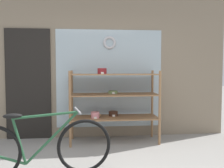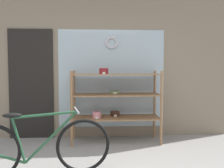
{
  "view_description": "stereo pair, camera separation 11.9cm",
  "coord_description": "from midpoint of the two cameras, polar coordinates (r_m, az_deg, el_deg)",
  "views": [
    {
      "loc": [
        -0.22,
        -2.64,
        1.36
      ],
      "look_at": [
        0.13,
        0.94,
        1.13
      ],
      "focal_mm": 40.0,
      "sensor_mm": 36.0,
      "label": 1
    },
    {
      "loc": [
        -0.1,
        -2.65,
        1.36
      ],
      "look_at": [
        0.13,
        0.94,
        1.13
      ],
      "focal_mm": 40.0,
      "sensor_mm": 36.0,
      "label": 2
    }
  ],
  "objects": [
    {
      "name": "display_case",
      "position": [
        4.56,
        -0.6,
        -3.16
      ],
      "size": [
        1.6,
        0.56,
        1.35
      ],
      "color": "#8E6642",
      "rests_on": "ground_plane"
    },
    {
      "name": "storefront_facade",
      "position": [
        4.92,
        -4.15,
        5.82
      ],
      "size": [
        5.07,
        0.13,
        3.16
      ],
      "color": "gray",
      "rests_on": "ground_plane"
    },
    {
      "name": "bicycle",
      "position": [
        3.3,
        -17.32,
        -13.81
      ],
      "size": [
        1.78,
        0.51,
        0.83
      ],
      "rotation": [
        0.0,
        0.0,
        0.19
      ],
      "color": "black",
      "rests_on": "ground_plane"
    }
  ]
}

